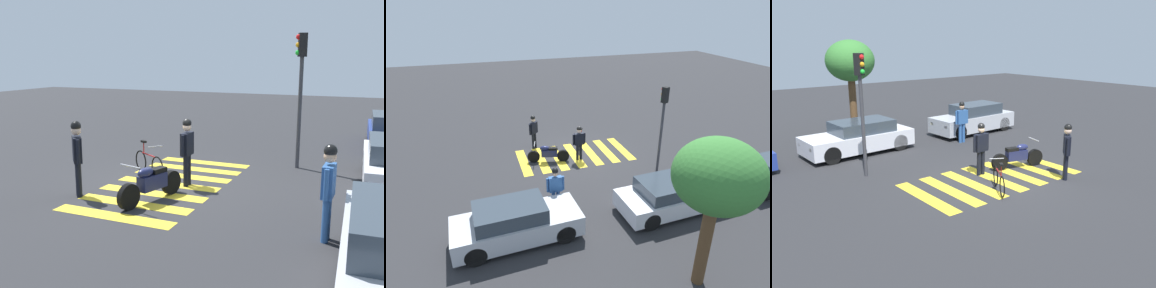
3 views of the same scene
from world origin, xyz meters
The scene contains 8 objects.
ground_plane centered at (0.00, 0.00, 0.00)m, with size 60.00×60.00×0.00m, color #2B2B2D.
police_motorcycle centered at (1.47, 0.29, 0.45)m, with size 2.07×0.79×1.02m.
leaning_bicycle centered at (-0.65, -0.96, 0.36)m, with size 0.91×1.42×0.98m.
officer_on_foot centered at (-0.08, 0.54, 1.07)m, with size 0.69×0.24×1.84m.
officer_by_motorcycle centered at (1.83, -1.57, 1.12)m, with size 0.54×0.51×1.91m.
pedestrian_bystander centered at (2.16, 4.43, 1.10)m, with size 0.70×0.25×1.87m.
crosswalk_stripes centered at (0.00, 0.00, 0.00)m, with size 5.85×2.96×0.01m.
traffic_light_pole centered at (-3.24, 2.89, 2.78)m, with size 0.31×0.36×4.13m.
Camera 1 is at (10.31, 5.24, 3.43)m, focal length 40.88 mm.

